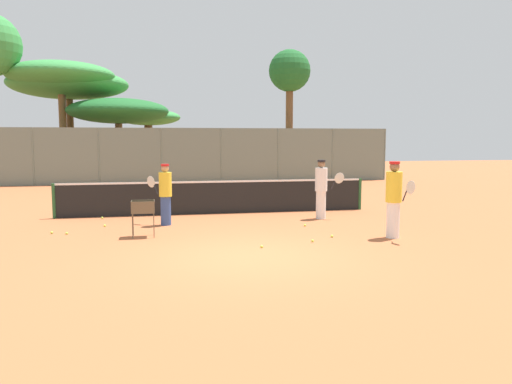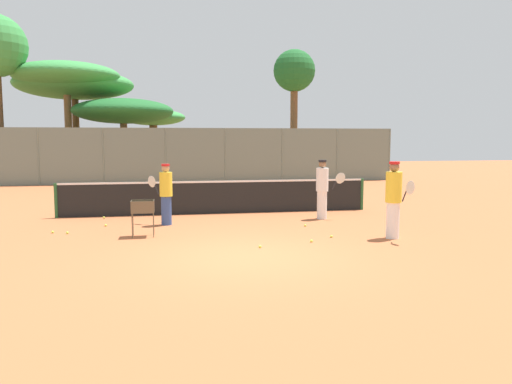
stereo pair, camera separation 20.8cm
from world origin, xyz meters
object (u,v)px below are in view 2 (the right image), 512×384
(player_white_outfit, at_px, (322,188))
(player_red_cap, at_px, (394,199))
(ball_cart, at_px, (142,210))
(tennis_net, at_px, (217,196))
(parked_car, at_px, (261,166))
(player_yellow_shirt, at_px, (166,193))

(player_white_outfit, height_order, player_red_cap, player_red_cap)
(player_white_outfit, xyz_separation_m, player_red_cap, (0.78, -3.16, 0.05))
(ball_cart, bearing_deg, player_red_cap, -12.41)
(tennis_net, relative_size, player_white_outfit, 5.61)
(tennis_net, distance_m, player_white_outfit, 3.45)
(parked_car, bearing_deg, ball_cart, -109.28)
(player_yellow_shirt, distance_m, ball_cart, 1.73)
(player_white_outfit, height_order, player_yellow_shirt, player_white_outfit)
(ball_cart, bearing_deg, parked_car, 70.72)
(tennis_net, relative_size, parked_car, 2.39)
(tennis_net, bearing_deg, player_yellow_shirt, -131.48)
(parked_car, bearing_deg, player_red_cap, -91.89)
(player_white_outfit, relative_size, ball_cart, 1.98)
(tennis_net, height_order, player_white_outfit, player_white_outfit)
(tennis_net, height_order, parked_car, parked_car)
(player_red_cap, relative_size, ball_cart, 2.07)
(parked_car, bearing_deg, tennis_net, -105.95)
(player_yellow_shirt, bearing_deg, player_red_cap, -165.91)
(ball_cart, bearing_deg, tennis_net, 57.43)
(tennis_net, xyz_separation_m, player_red_cap, (3.80, -4.79, 0.41))
(player_yellow_shirt, height_order, ball_cart, player_yellow_shirt)
(tennis_net, distance_m, parked_car, 16.28)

